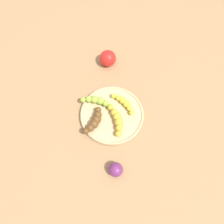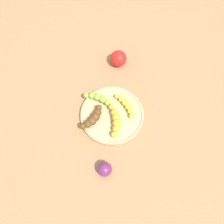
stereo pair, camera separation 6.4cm
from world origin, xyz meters
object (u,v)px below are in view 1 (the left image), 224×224
banana_green (97,101)px  plum_purple (116,170)px  banana_overripe (94,121)px  banana_yellow (124,103)px  banana_spotted (117,119)px  apple_red (108,58)px  fruit_bowl (112,115)px

banana_green → plum_purple: size_ratio=2.56×
banana_overripe → plum_purple: bearing=-39.1°
banana_yellow → banana_overripe: bearing=172.1°
banana_spotted → banana_overripe: bearing=170.3°
banana_yellow → plum_purple: (0.03, 0.26, -0.01)m
banana_yellow → apple_red: size_ratio=1.31×
banana_green → plum_purple: 0.28m
fruit_bowl → banana_yellow: bearing=-137.7°
banana_yellow → banana_green: bearing=133.5°
fruit_bowl → banana_overripe: (0.07, 0.04, 0.02)m
banana_green → apple_red: (-0.04, -0.21, 0.00)m
banana_overripe → plum_purple: size_ratio=2.16×
plum_purple → apple_red: size_ratio=0.72×
fruit_bowl → banana_spotted: (-0.02, 0.03, 0.02)m
banana_overripe → apple_red: size_ratio=1.56×
banana_green → apple_red: size_ratio=1.85×
apple_red → fruit_bowl: bearing=95.0°
fruit_bowl → plum_purple: plum_purple is taller
banana_yellow → apple_red: apple_red is taller
banana_yellow → apple_red: 0.23m
banana_spotted → banana_green: 0.11m
fruit_bowl → plum_purple: (-0.02, 0.22, 0.01)m
banana_yellow → banana_overripe: size_ratio=0.84×
fruit_bowl → apple_red: apple_red is taller
banana_yellow → banana_green: (0.11, -0.00, 0.00)m
banana_yellow → banana_green: 0.11m
banana_spotted → apple_red: bearing=82.2°
banana_spotted → fruit_bowl: bearing=106.3°
banana_spotted → apple_red: size_ratio=1.85×
banana_green → fruit_bowl: bearing=-114.9°
plum_purple → apple_red: 0.48m
banana_spotted → banana_overripe: size_ratio=1.19×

